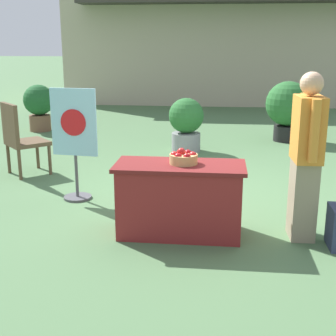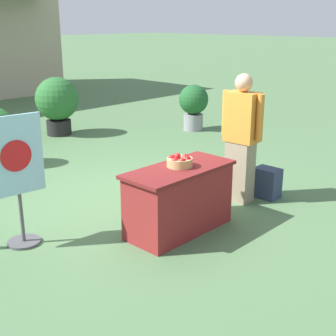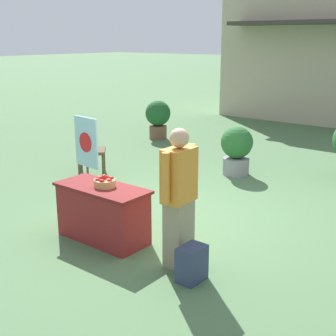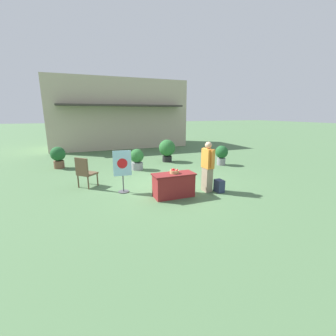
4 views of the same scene
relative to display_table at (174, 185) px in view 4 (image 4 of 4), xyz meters
name	(u,v)px [view 4 (image 4 of 4)]	position (x,y,z in m)	size (l,w,h in m)	color
ground_plane	(167,184)	(0.28, 1.26, -0.39)	(120.00, 120.00, 0.00)	#4C7047
storefront_building	(118,114)	(0.39, 12.33, 2.14)	(10.03, 5.26, 5.04)	#B7A88E
display_table	(174,185)	(0.00, 0.00, 0.00)	(1.34, 0.60, 0.77)	maroon
apple_basket	(174,171)	(0.03, 0.02, 0.44)	(0.29, 0.29, 0.16)	tan
person_visitor	(208,166)	(1.26, 0.05, 0.49)	(0.28, 0.61, 1.70)	gray
backpack	(219,186)	(1.62, -0.17, -0.18)	(0.24, 0.34, 0.42)	#2D3856
poster_board	(123,170)	(-1.42, 1.01, 0.40)	(0.60, 0.36, 1.43)	#4C4C51
patio_chair	(85,171)	(-2.59, 2.00, 0.22)	(0.78, 0.78, 1.11)	brown
potted_plant_near_right	(222,154)	(4.07, 3.27, 0.20)	(0.65, 0.65, 1.00)	gray
potted_plant_far_right	(137,158)	(-0.22, 3.91, 0.15)	(0.65, 0.65, 0.99)	gray
potted_plant_far_left	(58,156)	(-3.69, 5.60, 0.22)	(0.69, 0.69, 1.05)	brown
potted_plant_near_left	(167,149)	(1.76, 5.06, 0.32)	(0.90, 0.90, 1.22)	black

